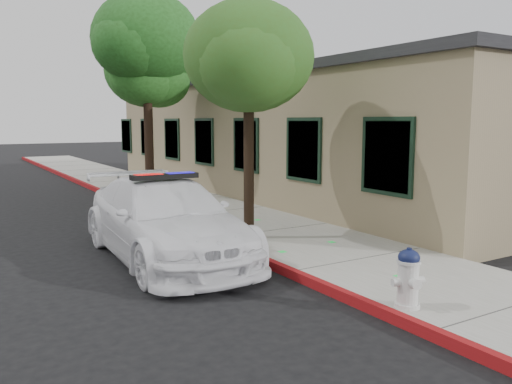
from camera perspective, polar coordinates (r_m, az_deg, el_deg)
The scene contains 9 objects.
ground at distance 9.11m, azimuth 3.94°, elevation -9.51°, with size 120.00×120.00×0.00m, color black.
sidewalk at distance 12.36m, azimuth 1.97°, elevation -4.50°, with size 3.20×60.00×0.15m, color gray.
red_curb at distance 11.60m, azimuth -4.43°, elevation -5.31°, with size 0.14×60.00×0.16m, color maroon.
clapboard_building at distance 19.92m, azimuth 4.78°, elevation 6.10°, with size 7.30×20.89×4.24m.
police_car at distance 10.41m, azimuth -9.83°, elevation -2.93°, with size 2.39×5.50×1.70m.
fire_hydrant at distance 7.54m, azimuth 16.28°, elevation -8.97°, with size 0.48×0.42×0.84m.
street_tree_near at distance 11.36m, azimuth -0.76°, elevation 14.01°, with size 2.77×2.89×5.08m.
street_tree_mid at distance 17.92m, azimuth -11.89°, elevation 15.56°, with size 3.65×3.50×6.67m.
street_tree_far at distance 18.39m, azimuth -11.57°, elevation 12.44°, with size 3.00×2.91×5.45m.
Camera 1 is at (-5.04, -7.09, 2.71)m, focal length 36.67 mm.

